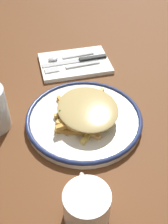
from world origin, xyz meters
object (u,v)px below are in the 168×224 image
napkin (75,63)px  spoon (63,58)px  plate (84,119)px  knife (80,60)px  fork (72,67)px  coffee_mug (87,205)px  fries_heap (86,110)px

napkin → spoon: spoon is taller
plate → knife: plate is taller
fork → knife: knife is taller
coffee_mug → fries_heap: bearing=-9.3°
spoon → fries_heap: bearing=-174.7°
fork → knife: bearing=-44.4°
knife → coffee_mug: size_ratio=1.86×
plate → spoon: 0.28m
fries_heap → spoon: (0.28, 0.03, -0.02)m
fries_heap → fork: bearing=0.9°
fork → coffee_mug: size_ratio=1.56×
knife → plate: bearing=173.0°
knife → coffee_mug: coffee_mug is taller
plate → fork: plate is taller
fork → coffee_mug: 0.48m
plate → napkin: (0.26, -0.01, -0.01)m
knife → spoon: bearing=68.4°
plate → knife: bearing=-7.0°
fries_heap → spoon: bearing=5.3°
spoon → coffee_mug: (-0.53, 0.02, 0.02)m
plate → spoon: same height
plate → fork: size_ratio=1.68×
knife → napkin: bearing=96.0°
plate → fries_heap: 0.03m
fork → knife: size_ratio=0.84×
knife → coffee_mug: bearing=172.4°
fries_heap → napkin: size_ratio=0.88×
fries_heap → coffee_mug: bearing=170.7°
napkin → fork: fork is taller
fork → knife: (0.03, -0.03, 0.00)m
plate → coffee_mug: 0.25m
fries_heap → napkin: bearing=-1.9°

